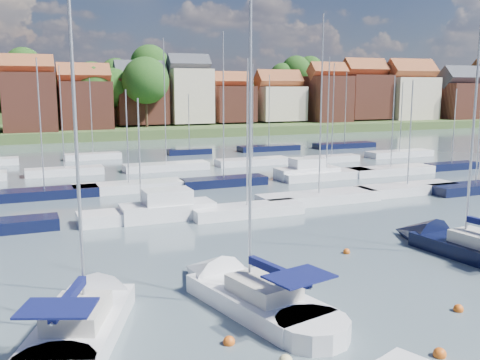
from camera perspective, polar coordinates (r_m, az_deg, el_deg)
name	(u,v)px	position (r m, az deg, el deg)	size (l,w,h in m)	color
ground	(168,175)	(61.18, -7.68, 0.52)	(260.00, 260.00, 0.00)	#404F57
sailboat_left	(91,314)	(24.00, -15.64, -13.62)	(6.78, 11.35, 15.05)	white
sailboat_centre	(239,292)	(25.44, -0.14, -11.87)	(5.55, 11.77, 15.48)	white
sailboat_navy	(454,245)	(35.03, 21.82, -6.48)	(4.15, 11.28, 15.29)	black
buoy_c	(229,344)	(21.55, -1.18, -17.10)	(0.47, 0.47, 0.47)	#D85914
buoy_d	(458,311)	(26.19, 22.25, -12.82)	(0.44, 0.44, 0.44)	#D85914
buoy_e	(347,253)	(32.82, 11.30, -7.69)	(0.42, 0.42, 0.42)	#D85914
buoy_g	(439,357)	(21.95, 20.51, -17.23)	(0.49, 0.49, 0.49)	#D85914
marina_field	(197,177)	(57.03, -4.59, 0.35)	(79.62, 41.41, 15.93)	white
far_shore_town	(88,107)	(152.20, -15.93, 7.47)	(212.46, 90.00, 22.27)	#42572B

